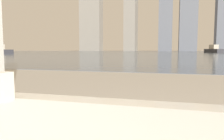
# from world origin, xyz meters

# --- Properties ---
(harbor_water) EXTENTS (180.00, 110.00, 0.01)m
(harbor_water) POSITION_xyz_m (0.00, 62.00, 0.01)
(harbor_water) COLOR slate
(harbor_water) RESTS_ON ground_plane
(harbor_boat_0) EXTENTS (3.81, 5.41, 1.93)m
(harbor_boat_0) POSITION_xyz_m (10.19, 57.30, 0.69)
(harbor_boat_0) COLOR #2D2D33
(harbor_boat_0) RESTS_ON harbor_water
(skyline_tower_2) EXTENTS (6.70, 11.10, 43.63)m
(skyline_tower_2) POSITION_xyz_m (-2.90, 118.00, 21.81)
(skyline_tower_2) COLOR slate
(skyline_tower_2) RESTS_ON ground_plane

